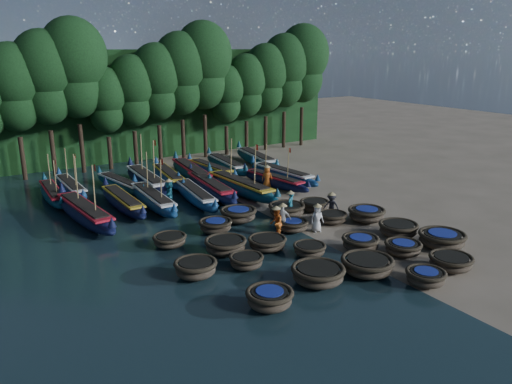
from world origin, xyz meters
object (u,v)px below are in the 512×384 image
coracle_8 (403,248)px  long_boat_13 (169,177)px  fisherman_0 (317,217)px  coracle_24 (314,205)px  coracle_7 (367,265)px  long_boat_9 (53,194)px  coracle_10 (196,268)px  coracle_16 (267,243)px  long_boat_7 (274,180)px  long_boat_16 (226,164)px  coracle_19 (367,214)px  coracle_3 (426,277)px  coracle_13 (360,243)px  coracle_21 (216,225)px  long_boat_2 (123,201)px  long_boat_11 (120,184)px  long_boat_5 (211,187)px  coracle_15 (226,245)px  fisherman_4 (283,217)px  coracle_5 (270,298)px  coracle_11 (246,261)px  long_boat_8 (283,174)px  long_boat_4 (195,195)px  long_boat_12 (147,180)px  coracle_22 (238,214)px  long_boat_3 (153,199)px  coracle_9 (442,239)px  fisherman_2 (276,223)px  coracle_18 (332,217)px  long_boat_6 (240,186)px  fisherman_1 (290,204)px  coracle_23 (287,209)px  coracle_4 (451,262)px  coracle_12 (310,249)px  long_boat_17 (256,159)px  long_boat_1 (85,212)px  fisherman_5 (169,192)px  fisherman_6 (267,177)px  long_boat_14 (191,172)px  coracle_14 (398,229)px  coracle_17 (293,225)px

coracle_8 → long_boat_13: 19.94m
fisherman_0 → coracle_24: bearing=66.8°
coracle_7 → long_boat_9: (-9.91, 20.10, 0.02)m
coracle_10 → coracle_16: 4.69m
long_boat_7 → long_boat_16: long_boat_7 is taller
coracle_19 → coracle_3: bearing=-116.8°
coracle_13 → coracle_21: (-5.05, 6.40, -0.03)m
long_boat_2 → long_boat_11: (1.25, 4.47, -0.04)m
long_boat_5 → coracle_3: bearing=-79.6°
long_boat_11 → fisherman_0: (6.80, -14.44, 0.36)m
coracle_7 → coracle_15: bearing=127.6°
coracle_15 → fisherman_4: fisherman_4 is taller
coracle_5 → coracle_21: bearing=75.9°
long_boat_11 → long_boat_16: long_boat_16 is taller
coracle_11 → long_boat_2: size_ratio=0.23×
long_boat_8 → coracle_8: bearing=-107.6°
coracle_3 → long_boat_4: 16.93m
long_boat_7 → long_boat_12: long_boat_12 is taller
coracle_8 → coracle_10: 10.52m
coracle_5 → coracle_22: coracle_22 is taller
long_boat_3 → long_boat_11: size_ratio=1.14×
coracle_9 → fisherman_2: fisherman_2 is taller
coracle_18 → long_boat_6: 8.29m
coracle_18 → fisherman_1: 2.68m
long_boat_13 → fisherman_1: bearing=-68.1°
coracle_23 → coracle_4: bearing=-79.1°
coracle_13 → fisherman_1: bearing=89.8°
coracle_12 → long_boat_9: size_ratio=0.28×
coracle_13 → coracle_18: (1.62, 4.08, -0.09)m
long_boat_11 → long_boat_17: 13.01m
long_boat_1 → fisherman_5: bearing=-1.3°
coracle_7 → fisherman_1: 8.56m
coracle_23 → long_boat_8: size_ratio=0.32×
coracle_8 → fisherman_6: size_ratio=1.08×
long_boat_2 → long_boat_6: 8.23m
fisherman_1 → long_boat_6: bearing=-121.4°
coracle_11 → long_boat_13: size_ratio=0.23×
coracle_21 → coracle_22: (1.99, 0.83, 0.06)m
coracle_11 → long_boat_14: bearing=73.3°
coracle_15 → coracle_18: bearing=4.8°
coracle_12 → coracle_13: size_ratio=1.03×
coracle_24 → fisherman_5: 9.62m
long_boat_4 → long_boat_8: 8.43m
coracle_3 → long_boat_3: 18.22m
coracle_22 → long_boat_2: size_ratio=0.34×
coracle_9 → coracle_14: bearing=106.8°
coracle_17 → long_boat_12: long_boat_12 is taller
coracle_8 → coracle_13: coracle_13 is taller
coracle_19 → coracle_7: bearing=-134.2°
coracle_10 → coracle_16: (4.58, 0.98, -0.08)m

